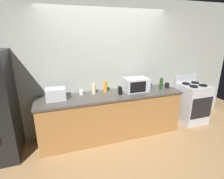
# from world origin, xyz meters

# --- Properties ---
(ground_plane) EXTENTS (8.00, 8.00, 0.00)m
(ground_plane) POSITION_xyz_m (0.00, 0.00, 0.00)
(ground_plane) COLOR #A87F51
(back_wall) EXTENTS (6.40, 0.10, 2.70)m
(back_wall) POSITION_xyz_m (0.00, 0.81, 1.35)
(back_wall) COLOR #9EA399
(back_wall) RESTS_ON ground_plane
(counter_run) EXTENTS (2.84, 0.64, 0.90)m
(counter_run) POSITION_xyz_m (0.00, 0.40, 0.45)
(counter_run) COLOR #9E6B38
(counter_run) RESTS_ON ground_plane
(stove_range) EXTENTS (0.60, 0.61, 1.08)m
(stove_range) POSITION_xyz_m (2.00, 0.40, 0.46)
(stove_range) COLOR #B7BABF
(stove_range) RESTS_ON ground_plane
(microwave) EXTENTS (0.48, 0.35, 0.27)m
(microwave) POSITION_xyz_m (0.53, 0.45, 1.04)
(microwave) COLOR #B7BABF
(microwave) RESTS_ON counter_run
(toaster_oven) EXTENTS (0.34, 0.26, 0.21)m
(toaster_oven) POSITION_xyz_m (-1.04, 0.46, 1.01)
(toaster_oven) COLOR #B7BABF
(toaster_oven) RESTS_ON counter_run
(cordless_phone) EXTENTS (0.06, 0.11, 0.15)m
(cordless_phone) POSITION_xyz_m (0.15, 0.36, 0.98)
(cordless_phone) COLOR black
(cordless_phone) RESTS_ON counter_run
(bottle_wine) EXTENTS (0.07, 0.07, 0.24)m
(bottle_wine) POSITION_xyz_m (1.10, 0.40, 1.02)
(bottle_wine) COLOR #1E3F19
(bottle_wine) RESTS_ON counter_run
(bottle_dish_soap) EXTENTS (0.07, 0.07, 0.23)m
(bottle_dish_soap) POSITION_xyz_m (-0.08, 0.57, 1.02)
(bottle_dish_soap) COLOR orange
(bottle_dish_soap) RESTS_ON counter_run
(bottle_vinegar) EXTENTS (0.07, 0.07, 0.19)m
(bottle_vinegar) POSITION_xyz_m (-0.32, 0.57, 1.00)
(bottle_vinegar) COLOR beige
(bottle_vinegar) RESTS_ON counter_run
(mug_white) EXTENTS (0.08, 0.08, 0.09)m
(mug_white) POSITION_xyz_m (-0.56, 0.59, 0.95)
(mug_white) COLOR white
(mug_white) RESTS_ON counter_run
(mug_blue) EXTENTS (0.08, 0.08, 0.10)m
(mug_blue) POSITION_xyz_m (0.93, 0.55, 0.95)
(mug_blue) COLOR #2D4CB2
(mug_blue) RESTS_ON counter_run
(mug_black) EXTENTS (0.09, 0.09, 0.11)m
(mug_black) POSITION_xyz_m (1.27, 0.43, 0.95)
(mug_black) COLOR black
(mug_black) RESTS_ON counter_run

